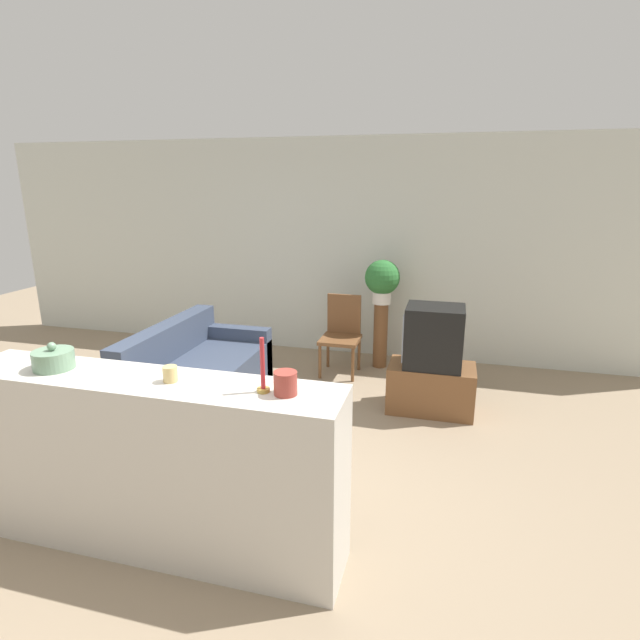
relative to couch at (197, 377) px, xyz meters
The scene contains 13 objects.
ground_plane 1.63m from the couch, 62.84° to the right, with size 14.00×14.00×0.00m, color gray.
wall_back 2.38m from the couch, 69.99° to the left, with size 9.00×0.06×2.70m.
couch is the anchor object (origin of this frame).
tv_stand 2.31m from the couch, 12.12° to the left, with size 0.82×0.47×0.46m.
television 2.34m from the couch, 12.15° to the left, with size 0.55×0.45×0.59m.
wooden_chair 1.75m from the couch, 46.87° to the left, with size 0.44×0.44×0.91m.
plant_stand 2.24m from the couch, 44.29° to the left, with size 0.17×0.17×0.79m.
potted_plant 2.37m from the couch, 44.29° to the left, with size 0.41×0.41×0.52m.
foreground_counter 2.02m from the couch, 68.65° to the right, with size 2.32×0.44×1.10m.
decorative_bowl 2.06m from the couch, 86.01° to the right, with size 0.23×0.23×0.16m.
candle_jar 2.24m from the couch, 64.19° to the right, with size 0.08×0.08×0.09m.
candlestick 2.53m from the couch, 52.13° to the right, with size 0.07×0.07×0.30m.
coffee_tin 2.59m from the couch, 49.83° to the right, with size 0.12×0.12×0.12m.
Camera 1 is at (1.64, -2.72, 2.17)m, focal length 28.00 mm.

